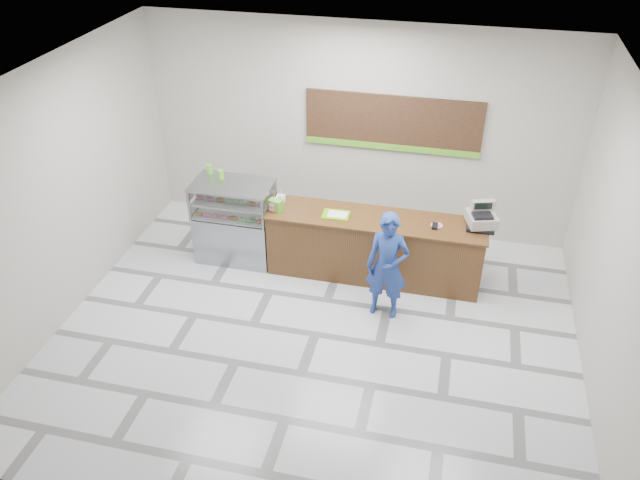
% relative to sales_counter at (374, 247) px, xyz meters
% --- Properties ---
extents(floor, '(7.00, 7.00, 0.00)m').
position_rel_sales_counter_xyz_m(floor, '(-0.55, -1.55, -0.52)').
color(floor, silver).
rests_on(floor, ground).
extents(back_wall, '(7.00, 0.00, 7.00)m').
position_rel_sales_counter_xyz_m(back_wall, '(-0.55, 1.45, 1.23)').
color(back_wall, '#B5B0A6').
rests_on(back_wall, floor).
extents(ceiling, '(7.00, 7.00, 0.00)m').
position_rel_sales_counter_xyz_m(ceiling, '(-0.55, -1.55, 2.98)').
color(ceiling, silver).
rests_on(ceiling, back_wall).
extents(sales_counter, '(3.26, 0.76, 1.03)m').
position_rel_sales_counter_xyz_m(sales_counter, '(0.00, 0.00, 0.00)').
color(sales_counter, '#563218').
rests_on(sales_counter, floor).
extents(display_case, '(1.22, 0.72, 1.33)m').
position_rel_sales_counter_xyz_m(display_case, '(-2.22, -0.00, 0.16)').
color(display_case, gray).
rests_on(display_case, floor).
extents(menu_board, '(2.80, 0.06, 0.90)m').
position_rel_sales_counter_xyz_m(menu_board, '(-0.00, 1.41, 1.42)').
color(menu_board, black).
rests_on(menu_board, back_wall).
extents(cash_register, '(0.49, 0.51, 0.37)m').
position_rel_sales_counter_xyz_m(cash_register, '(1.50, 0.11, 0.65)').
color(cash_register, black).
rests_on(cash_register, sales_counter).
extents(card_terminal, '(0.08, 0.16, 0.04)m').
position_rel_sales_counter_xyz_m(card_terminal, '(0.86, -0.06, 0.53)').
color(card_terminal, black).
rests_on(card_terminal, sales_counter).
extents(serving_tray, '(0.41, 0.30, 0.02)m').
position_rel_sales_counter_xyz_m(serving_tray, '(-0.59, -0.06, 0.52)').
color(serving_tray, '#62B808').
rests_on(serving_tray, sales_counter).
extents(napkin_box, '(0.13, 0.13, 0.11)m').
position_rel_sales_counter_xyz_m(napkin_box, '(-1.50, 0.14, 0.57)').
color(napkin_box, white).
rests_on(napkin_box, sales_counter).
extents(straw_cup, '(0.09, 0.09, 0.13)m').
position_rel_sales_counter_xyz_m(straw_cup, '(-1.48, 0.13, 0.58)').
color(straw_cup, silver).
rests_on(straw_cup, sales_counter).
extents(promo_box, '(0.23, 0.18, 0.18)m').
position_rel_sales_counter_xyz_m(promo_box, '(-1.50, -0.11, 0.60)').
color(promo_box, '#59AD26').
rests_on(promo_box, sales_counter).
extents(donut_decal, '(0.18, 0.18, 0.00)m').
position_rel_sales_counter_xyz_m(donut_decal, '(0.88, 0.00, 0.52)').
color(donut_decal, pink).
rests_on(donut_decal, sales_counter).
extents(green_cup_left, '(0.10, 0.10, 0.15)m').
position_rel_sales_counter_xyz_m(green_cup_left, '(-2.67, 0.26, 0.89)').
color(green_cup_left, '#59AD26').
rests_on(green_cup_left, display_case).
extents(green_cup_right, '(0.09, 0.09, 0.14)m').
position_rel_sales_counter_xyz_m(green_cup_right, '(-2.43, 0.13, 0.88)').
color(green_cup_right, '#59AD26').
rests_on(green_cup_right, display_case).
extents(customer, '(0.61, 0.42, 1.62)m').
position_rel_sales_counter_xyz_m(customer, '(0.30, -0.85, 0.29)').
color(customer, navy).
rests_on(customer, floor).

